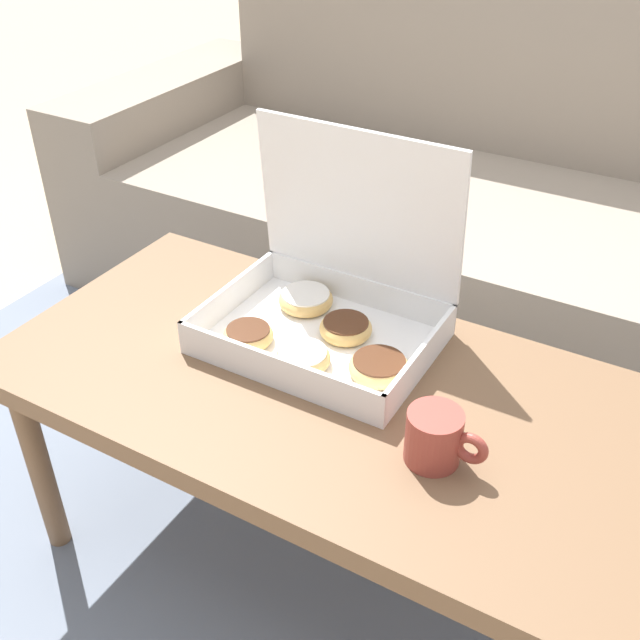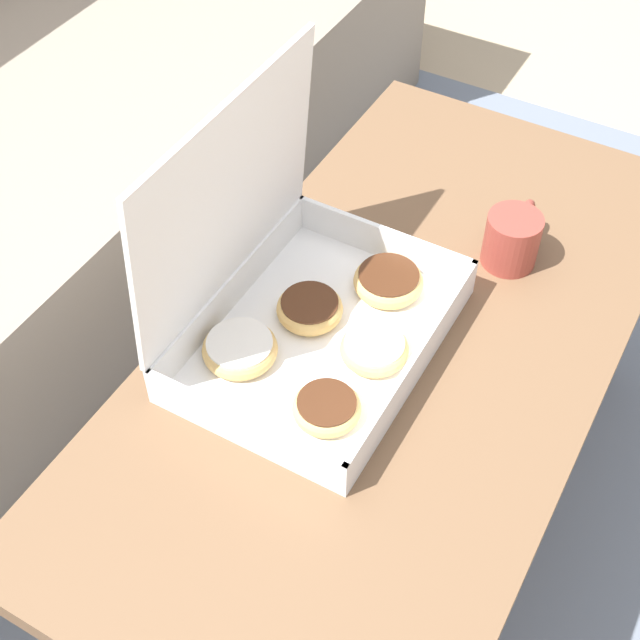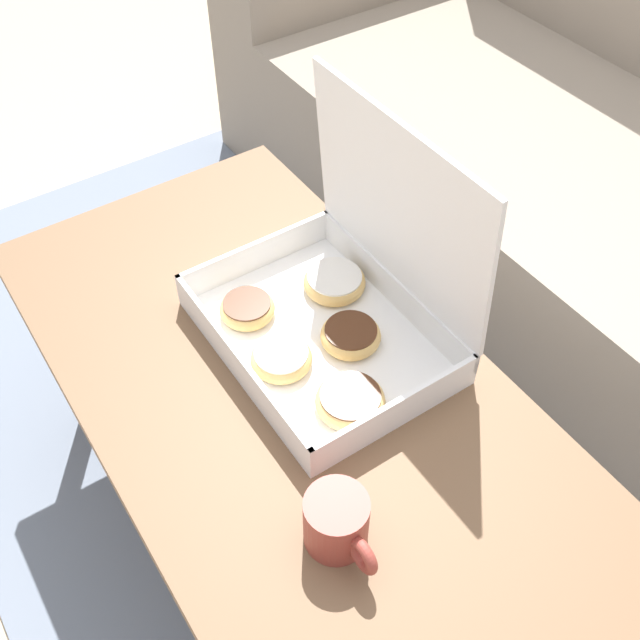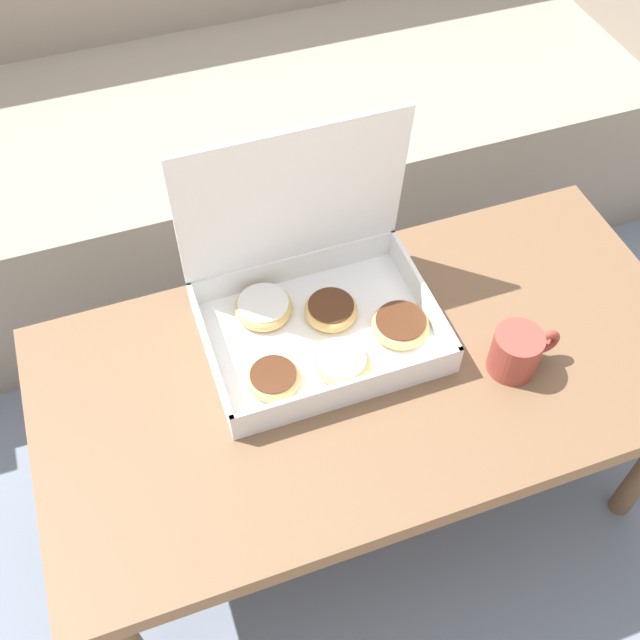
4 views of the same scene
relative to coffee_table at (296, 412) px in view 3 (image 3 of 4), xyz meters
name	(u,v)px [view 3 (image 3 of 4)]	position (x,y,z in m)	size (l,w,h in m)	color
ground_plane	(368,498)	(0.00, 0.16, -0.43)	(12.00, 12.00, 0.00)	tan
area_rug	(480,428)	(0.00, 0.46, -0.42)	(2.62, 1.99, 0.01)	slate
coffee_table	(296,412)	(0.00, 0.00, 0.00)	(1.13, 0.57, 0.48)	brown
pastry_box	(334,309)	(-0.06, 0.11, 0.11)	(0.39, 0.30, 0.36)	white
coffee_mug	(338,523)	(0.22, -0.08, 0.09)	(0.12, 0.08, 0.08)	#993D33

